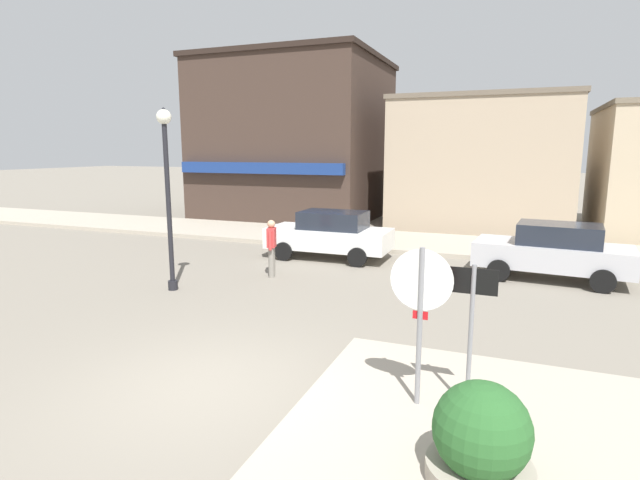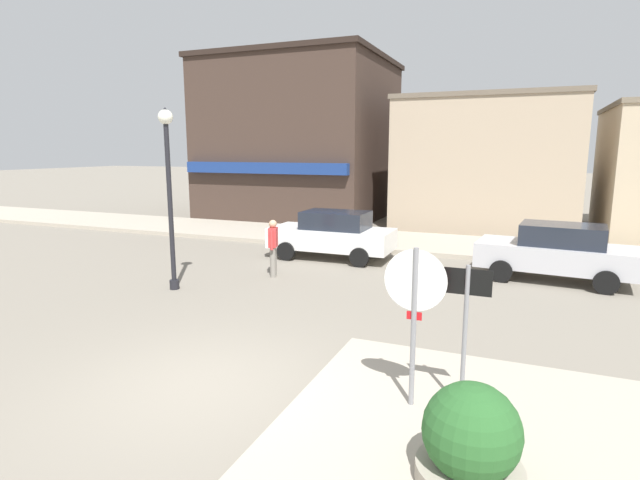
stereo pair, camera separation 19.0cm
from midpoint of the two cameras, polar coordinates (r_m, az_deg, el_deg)
The scene contains 12 objects.
ground_plane at distance 8.08m, azimuth -12.72°, elevation -15.90°, with size 160.00×160.00×0.00m, color gray.
sidewalk_corner at distance 6.79m, azimuth 25.45°, elevation -21.37°, with size 6.40×4.80×0.15m, color #A89E8C.
kerb_far at distance 19.26m, azimuth 9.27°, elevation -0.17°, with size 80.00×4.00×0.15m, color #A89E8C.
stop_sign at distance 6.68m, azimuth 11.55°, elevation -7.47°, with size 0.82×0.07×2.30m.
one_way_sign at distance 6.79m, azimuth 17.06°, elevation -9.09°, with size 0.60×0.06×2.10m.
planter at distance 5.72m, azimuth 17.82°, elevation -21.53°, with size 1.10×1.10×1.23m.
lamp_post at distance 12.92m, azimuth -16.53°, elevation 7.34°, with size 0.36×0.36×4.54m.
parked_car_nearest at distance 16.31m, azimuth 1.78°, elevation 0.69°, with size 4.00×1.89×1.56m.
parked_car_second at distance 14.99m, azimuth 25.73°, elevation -1.20°, with size 4.15×2.17×1.56m.
pedestrian_crossing_near at distance 14.00m, azimuth -4.99°, elevation -0.71°, with size 0.32×0.55×1.61m.
building_corner_shop at distance 26.88m, azimuth -1.94°, elevation 11.40°, with size 8.90×8.54×8.10m.
building_storefront_left_near at distance 24.55m, azimuth 18.76°, elevation 8.33°, with size 7.77×6.70×5.83m.
Camera 2 is at (4.37, -5.83, 3.53)m, focal length 28.00 mm.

